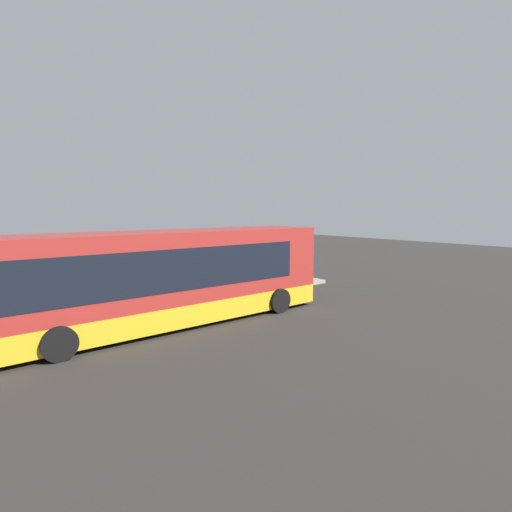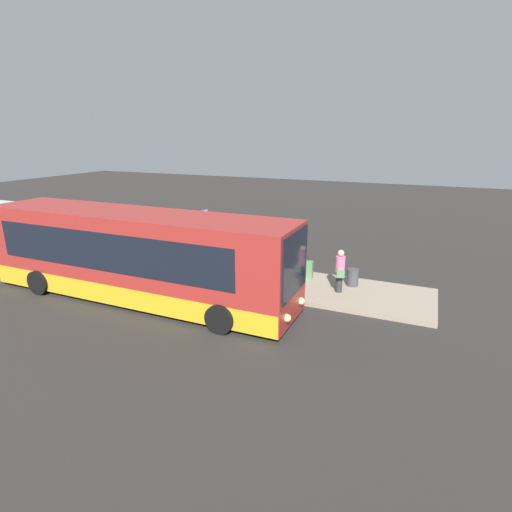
{
  "view_description": "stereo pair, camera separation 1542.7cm",
  "coord_description": "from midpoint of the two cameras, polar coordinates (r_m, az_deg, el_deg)",
  "views": [
    {
      "loc": [
        -5.92,
        -12.05,
        3.85
      ],
      "look_at": [
        4.4,
        0.53,
        1.95
      ],
      "focal_mm": 28.0,
      "sensor_mm": 36.0,
      "label": 1
    },
    {
      "loc": [
        9.34,
        -10.72,
        5.71
      ],
      "look_at": [
        4.4,
        0.53,
        1.95
      ],
      "focal_mm": 28.0,
      "sensor_mm": 36.0,
      "label": 2
    }
  ],
  "objects": [
    {
      "name": "ground",
      "position": [
        12.47,
        -46.09,
        -17.98
      ],
      "size": [
        80.0,
        80.0,
        0.0
      ],
      "primitive_type": "plane",
      "color": "#2B2826"
    },
    {
      "name": "platform",
      "position": [
        15.38,
        -44.75,
        -13.07
      ],
      "size": [
        20.0,
        3.11,
        0.17
      ],
      "color": "gray",
      "rests_on": "ground"
    },
    {
      "name": "bus_lead",
      "position": [
        11.89,
        -46.77,
        -11.19
      ],
      "size": [
        11.86,
        2.73,
        3.14
      ],
      "color": "maroon",
      "rests_on": "ground"
    },
    {
      "name": "passenger_boarding",
      "position": [
        16.01,
        -34.15,
        -8.14
      ],
      "size": [
        0.51,
        0.51,
        1.57
      ],
      "rotation": [
        0.0,
        0.0,
        2.94
      ],
      "color": "#6B604C",
      "rests_on": "platform"
    },
    {
      "name": "passenger_waiting",
      "position": [
        16.32,
        -27.58,
        -6.95
      ],
      "size": [
        0.6,
        0.5,
        1.78
      ],
      "rotation": [
        0.0,
        0.0,
        1.13
      ],
      "color": "#4C476B",
      "rests_on": "platform"
    },
    {
      "name": "passenger_with_bags",
      "position": [
        15.61,
        -19.88,
        -7.61
      ],
      "size": [
        0.45,
        0.59,
        1.6
      ],
      "rotation": [
        0.0,
        0.0,
        -2.84
      ],
      "color": "#2D2D33",
      "rests_on": "platform"
    },
    {
      "name": "suitcase",
      "position": [
        16.21,
        -25.84,
        -9.16
      ],
      "size": [
        0.39,
        0.22,
        0.97
      ],
      "color": "#598C59",
      "rests_on": "platform"
    },
    {
      "name": "sign_post",
      "position": [
        15.96,
        -44.03,
        -6.39
      ],
      "size": [
        0.1,
        0.76,
        2.36
      ],
      "color": "#4C4C51",
      "rests_on": "platform"
    },
    {
      "name": "trash_bin",
      "position": [
        16.64,
        -19.73,
        -8.63
      ],
      "size": [
        0.44,
        0.44,
        0.65
      ],
      "color": "#3F3F44",
      "rests_on": "platform"
    }
  ]
}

